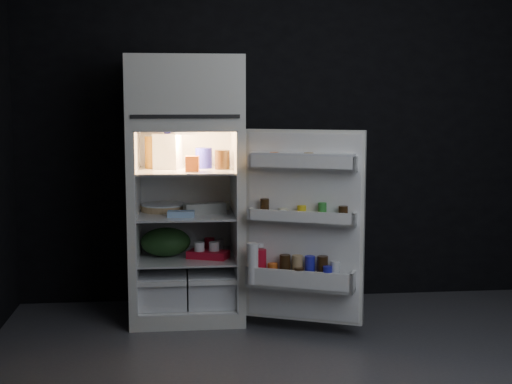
{
  "coord_description": "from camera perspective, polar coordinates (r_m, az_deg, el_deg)",
  "views": [
    {
      "loc": [
        -0.8,
        -3.56,
        1.49
      ],
      "look_at": [
        -0.32,
        1.0,
        0.9
      ],
      "focal_mm": 50.0,
      "sensor_mm": 36.0,
      "label": 1
    }
  ],
  "objects": [
    {
      "name": "small_can_silver",
      "position": [
        5.06,
        -2.99,
        -4.29
      ],
      "size": [
        0.07,
        0.07,
        0.09
      ],
      "primitive_type": "cylinder",
      "rotation": [
        0.0,
        0.0,
        -0.09
      ],
      "color": "silver",
      "rests_on": "refrigerator"
    },
    {
      "name": "fridge_door",
      "position": [
        4.49,
        3.7,
        -3.06
      ],
      "size": [
        0.74,
        0.46,
        1.22
      ],
      "color": "white",
      "rests_on": "ground"
    },
    {
      "name": "jam_jar",
      "position": [
        4.84,
        -2.72,
        2.6
      ],
      "size": [
        0.13,
        0.13,
        0.13
      ],
      "primitive_type": "cylinder",
      "rotation": [
        0.0,
        0.0,
        -0.41
      ],
      "color": "black",
      "rests_on": "refrigerator"
    },
    {
      "name": "egg_carton",
      "position": [
        4.87,
        -4.13,
        -1.3
      ],
      "size": [
        0.29,
        0.16,
        0.07
      ],
      "primitive_type": "cube",
      "rotation": [
        0.0,
        0.0,
        0.22
      ],
      "color": "#9B9A8D",
      "rests_on": "refrigerator"
    },
    {
      "name": "amber_bottle",
      "position": [
        4.97,
        -8.42,
        3.17
      ],
      "size": [
        0.1,
        0.1,
        0.22
      ],
      "primitive_type": "cylinder",
      "rotation": [
        0.0,
        0.0,
        0.21
      ],
      "color": "#C57D1F",
      "rests_on": "refrigerator"
    },
    {
      "name": "milk_jug",
      "position": [
        4.9,
        -7.08,
        3.26
      ],
      "size": [
        0.2,
        0.2,
        0.24
      ],
      "primitive_type": "cube",
      "rotation": [
        0.0,
        0.0,
        -0.27
      ],
      "color": "white",
      "rests_on": "refrigerator"
    },
    {
      "name": "mayo_jar",
      "position": [
        4.93,
        -4.2,
        2.73
      ],
      "size": [
        0.14,
        0.14,
        0.14
      ],
      "primitive_type": "cylinder",
      "rotation": [
        0.0,
        0.0,
        0.24
      ],
      "color": "#1E1FA5",
      "rests_on": "refrigerator"
    },
    {
      "name": "wall_back",
      "position": [
        5.32,
        2.68,
        5.82
      ],
      "size": [
        4.0,
        0.0,
        2.7
      ],
      "primitive_type": "cube",
      "color": "black",
      "rests_on": "ground"
    },
    {
      "name": "wrapped_pkg",
      "position": [
        5.05,
        -2.74,
        -1.1
      ],
      "size": [
        0.11,
        0.09,
        0.05
      ],
      "primitive_type": "cube",
      "rotation": [
        0.0,
        0.0,
        -0.05
      ],
      "color": "beige",
      "rests_on": "refrigerator"
    },
    {
      "name": "small_can_red",
      "position": [
        5.11,
        -3.73,
        -4.18
      ],
      "size": [
        0.09,
        0.09,
        0.09
      ],
      "primitive_type": "cylinder",
      "rotation": [
        0.0,
        0.0,
        0.2
      ],
      "color": "red",
      "rests_on": "refrigerator"
    },
    {
      "name": "floor",
      "position": [
        3.94,
        6.43,
        -14.93
      ],
      "size": [
        4.0,
        3.4,
        0.0
      ],
      "primitive_type": "cube",
      "color": "#4B4B50",
      "rests_on": "ground"
    },
    {
      "name": "pie",
      "position": [
        5.0,
        -7.4,
        -1.28
      ],
      "size": [
        0.32,
        0.32,
        0.04
      ],
      "primitive_type": "cylinder",
      "rotation": [
        0.0,
        0.0,
        0.03
      ],
      "color": "tan",
      "rests_on": "refrigerator"
    },
    {
      "name": "flat_package",
      "position": [
        4.73,
        -6.02,
        -1.75
      ],
      "size": [
        0.18,
        0.1,
        0.04
      ],
      "primitive_type": "cube",
      "rotation": [
        0.0,
        0.0,
        -0.06
      ],
      "color": "#92B9E2",
      "rests_on": "refrigerator"
    },
    {
      "name": "yogurt_tray",
      "position": [
        4.87,
        -3.84,
        -5.0
      ],
      "size": [
        0.3,
        0.23,
        0.05
      ],
      "primitive_type": "cube",
      "rotation": [
        0.0,
        0.0,
        -0.38
      ],
      "color": "red",
      "rests_on": "refrigerator"
    },
    {
      "name": "wall_front",
      "position": [
        2.03,
        17.37,
        3.08
      ],
      "size": [
        4.0,
        0.0,
        2.7
      ],
      "primitive_type": "cube",
      "color": "black",
      "rests_on": "ground"
    },
    {
      "name": "produce_bag",
      "position": [
        4.95,
        -7.24,
        -3.98
      ],
      "size": [
        0.39,
        0.35,
        0.2
      ],
      "primitive_type": "ellipsoid",
      "rotation": [
        0.0,
        0.0,
        -0.2
      ],
      "color": "#193815",
      "rests_on": "refrigerator"
    },
    {
      "name": "small_carton",
      "position": [
        4.72,
        -5.12,
        2.27
      ],
      "size": [
        0.1,
        0.08,
        0.1
      ],
      "primitive_type": "cube",
      "rotation": [
        0.0,
        0.0,
        -0.17
      ],
      "color": "#DC5D19",
      "rests_on": "refrigerator"
    },
    {
      "name": "refrigerator",
      "position": [
        4.91,
        -5.63,
        1.05
      ],
      "size": [
        0.76,
        0.71,
        1.78
      ],
      "color": "white",
      "rests_on": "ground"
    }
  ]
}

